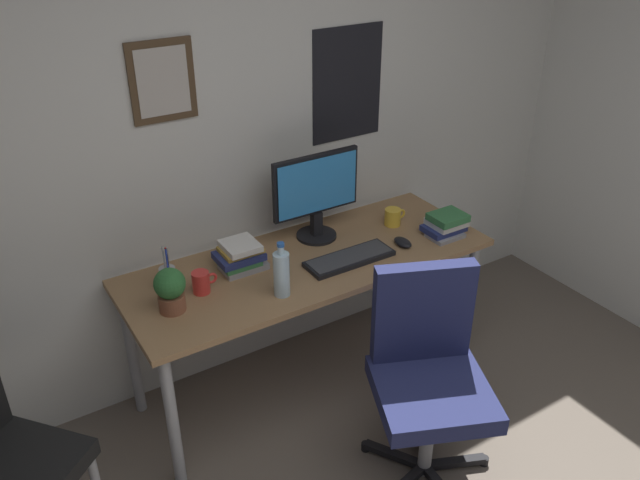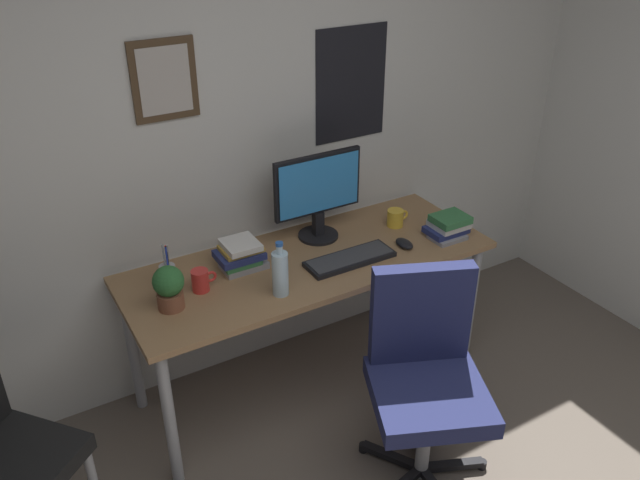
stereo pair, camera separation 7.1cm
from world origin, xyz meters
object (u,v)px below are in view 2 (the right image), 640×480
object	(u,v)px
pen_cup	(168,274)
potted_plant	(169,286)
monitor	(318,193)
office_chair	(425,370)
book_stack_right	(241,255)
computer_mouse	(404,243)
coffee_mug_near	(201,280)
coffee_mug_far	(396,218)
book_stack_left	(448,226)
keyboard	(350,259)
water_bottle	(280,273)

from	to	relation	value
pen_cup	potted_plant	bearing A→B (deg)	-105.81
monitor	office_chair	bearing A→B (deg)	-89.92
potted_plant	book_stack_right	bearing A→B (deg)	20.83
computer_mouse	coffee_mug_near	xyz separation A→B (m)	(-0.99, 0.14, 0.03)
coffee_mug_far	book_stack_left	distance (m)	0.28
pen_cup	office_chair	bearing A→B (deg)	-46.60
computer_mouse	coffee_mug_far	xyz separation A→B (m)	(0.09, 0.20, 0.03)
coffee_mug_near	coffee_mug_far	size ratio (longest dim) A/B	0.93
monitor	computer_mouse	bearing A→B (deg)	-44.37
coffee_mug_far	book_stack_right	distance (m)	0.86
office_chair	coffee_mug_far	size ratio (longest dim) A/B	7.82
keyboard	coffee_mug_far	bearing A→B (deg)	24.86
office_chair	monitor	bearing A→B (deg)	90.08
potted_plant	coffee_mug_far	bearing A→B (deg)	5.72
book_stack_left	potted_plant	bearing A→B (deg)	175.65
office_chair	potted_plant	size ratio (longest dim) A/B	4.87
book_stack_left	book_stack_right	xyz separation A→B (m)	(-1.01, 0.25, 0.00)
book_stack_left	book_stack_right	world-z (taller)	book_stack_right
computer_mouse	book_stack_left	distance (m)	0.25
office_chair	water_bottle	world-z (taller)	water_bottle
potted_plant	monitor	bearing A→B (deg)	14.98
monitor	keyboard	distance (m)	0.36
computer_mouse	pen_cup	bearing A→B (deg)	166.86
office_chair	coffee_mug_near	size ratio (longest dim) A/B	8.39
monitor	coffee_mug_far	size ratio (longest dim) A/B	3.79
monitor	book_stack_right	bearing A→B (deg)	-170.24
monitor	book_stack_right	xyz separation A→B (m)	(-0.45, -0.08, -0.17)
potted_plant	office_chair	bearing A→B (deg)	-38.03
keyboard	computer_mouse	bearing A→B (deg)	-3.62
water_bottle	pen_cup	xyz separation A→B (m)	(-0.39, 0.31, -0.05)
book_stack_right	computer_mouse	bearing A→B (deg)	-16.38
water_bottle	potted_plant	distance (m)	0.46
keyboard	book_stack_left	world-z (taller)	book_stack_left
office_chair	coffee_mug_near	distance (m)	1.02
coffee_mug_far	pen_cup	size ratio (longest dim) A/B	0.61
monitor	pen_cup	distance (m)	0.81
monitor	water_bottle	bearing A→B (deg)	-137.53
potted_plant	pen_cup	world-z (taller)	pen_cup
water_bottle	coffee_mug_far	xyz separation A→B (m)	(0.80, 0.26, -0.06)
office_chair	monitor	size ratio (longest dim) A/B	2.07
water_bottle	coffee_mug_near	distance (m)	0.35
computer_mouse	water_bottle	bearing A→B (deg)	-175.13
monitor	computer_mouse	world-z (taller)	monitor
potted_plant	book_stack_right	world-z (taller)	potted_plant
coffee_mug_far	potted_plant	size ratio (longest dim) A/B	0.62
potted_plant	book_stack_right	size ratio (longest dim) A/B	0.89
coffee_mug_near	book_stack_left	world-z (taller)	book_stack_left
coffee_mug_far	water_bottle	bearing A→B (deg)	-161.82
monitor	book_stack_right	size ratio (longest dim) A/B	2.09
pen_cup	keyboard	bearing A→B (deg)	-16.59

